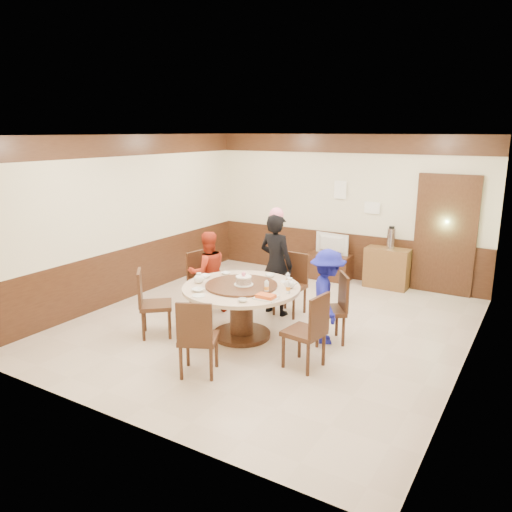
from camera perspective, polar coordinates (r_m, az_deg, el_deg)
The scene contains 32 objects.
room at distance 7.30m, azimuth 1.65°, elevation 0.00°, with size 6.00×6.04×2.84m.
banquet_table at distance 7.05m, azimuth -1.68°, elevation -5.16°, with size 1.65×1.65×0.78m.
chair_0 at distance 7.04m, azimuth 8.36°, elevation -7.31°, with size 0.62×0.61×0.97m.
chair_1 at distance 8.01m, azimuth 3.93°, elevation -4.50°, with size 0.46×0.47×0.97m.
chair_2 at distance 8.17m, azimuth -5.84°, elevation -4.17°, with size 0.53×0.52×0.97m.
chair_3 at distance 7.31m, azimuth -11.49°, elevation -6.62°, with size 0.62×0.62×0.97m.
chair_4 at distance 6.11m, azimuth -6.58°, elevation -10.68°, with size 0.59×0.59×0.97m.
chair_5 at distance 6.27m, azimuth 5.65°, elevation -9.97°, with size 0.50×0.49×0.97m.
person_standing at distance 7.87m, azimuth 2.30°, elevation -0.95°, with size 0.59×0.39×1.63m, color black.
person_red at distance 8.03m, azimuth -5.54°, elevation -1.83°, with size 0.64×0.50×1.32m, color #A92C16.
person_blue at distance 6.91m, azimuth 8.15°, elevation -4.59°, with size 0.85×0.49×1.31m, color #171A95.
birthday_cake at distance 6.92m, azimuth -1.42°, elevation -2.80°, with size 0.27×0.27×0.19m.
teapot_left at distance 7.16m, azimuth -6.53°, elevation -2.59°, with size 0.17×0.15×0.13m, color white.
teapot_right at distance 6.90m, azimuth 3.87°, elevation -3.19°, with size 0.17×0.15×0.13m, color white.
bowl_0 at distance 7.55m, azimuth -3.47°, elevation -1.98°, with size 0.14×0.14×0.03m, color white.
bowl_1 at distance 6.35m, azimuth -1.53°, elevation -5.08°, with size 0.13×0.13×0.04m, color white.
bowl_2 at distance 6.79m, azimuth -6.64°, elevation -3.88°, with size 0.17×0.17×0.04m, color white.
bowl_3 at distance 6.51m, azimuth 2.23°, elevation -4.61°, with size 0.13×0.13×0.04m, color white.
bowl_4 at distance 7.42m, azimuth -5.82°, elevation -2.30°, with size 0.16×0.16×0.04m, color white.
bowl_5 at distance 7.41m, azimuth 1.62°, elevation -2.24°, with size 0.14×0.14×0.04m, color white.
saucer_near at distance 6.61m, azimuth -6.58°, elevation -4.53°, with size 0.18×0.18×0.01m, color white.
saucer_far at distance 7.17m, azimuth 3.50°, elevation -2.95°, with size 0.18×0.18×0.01m, color white.
shrimp_platter at distance 6.45m, azimuth 1.13°, elevation -4.72°, with size 0.30×0.20×0.06m.
bottle_0 at distance 6.67m, azimuth 1.22°, elevation -3.59°, with size 0.06×0.06×0.16m, color white.
bottle_1 at distance 6.67m, azimuth 3.69°, elevation -3.63°, with size 0.06×0.06×0.16m, color white.
bottle_2 at distance 7.02m, azimuth 3.65°, elevation -2.70°, with size 0.06×0.06×0.16m, color white.
tv_stand at distance 9.98m, azimuth 8.37°, elevation -1.19°, with size 0.85×0.45×0.50m, color #3B2012.
television at distance 9.87m, azimuth 8.47°, elevation 1.35°, with size 0.71×0.09×0.41m, color gray.
side_cabinet at distance 9.61m, azimuth 14.75°, elevation -1.33°, with size 0.80×0.40×0.75m, color brown.
thermos at distance 9.47m, azimuth 15.18°, elevation 1.94°, with size 0.15×0.15×0.38m, color silver.
notice_left at distance 9.85m, azimuth 9.60°, elevation 7.47°, with size 0.25×0.00×0.35m, color white.
notice_right at distance 9.67m, azimuth 13.12°, elevation 5.39°, with size 0.30×0.00×0.22m, color white.
Camera 1 is at (3.47, -6.16, 2.86)m, focal length 35.00 mm.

